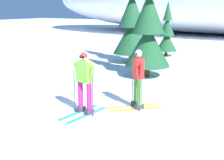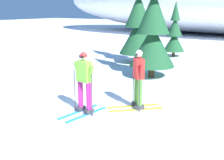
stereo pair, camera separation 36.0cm
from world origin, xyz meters
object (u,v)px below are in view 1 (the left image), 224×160
pine_tree_far_left (132,23)px  pine_tree_center_left (167,34)px  skier_lime_jacket (84,82)px  pine_tree_center (148,29)px  skier_red_jacket (138,78)px

pine_tree_far_left → pine_tree_center_left: (0.95, 3.12, -0.77)m
pine_tree_far_left → skier_lime_jacket: bearing=-72.7°
skier_lime_jacket → pine_tree_center: 5.25m
pine_tree_center_left → pine_tree_center: pine_tree_center is taller
skier_red_jacket → pine_tree_center_left: size_ratio=0.53×
skier_red_jacket → pine_tree_center_left: pine_tree_center_left is taller
skier_red_jacket → pine_tree_center: 4.30m
skier_lime_jacket → pine_tree_center_left: size_ratio=0.53×
pine_tree_far_left → pine_tree_center: size_ratio=1.03×
pine_tree_center → pine_tree_far_left: bearing=128.8°
pine_tree_center → pine_tree_center_left: bearing=101.7°
pine_tree_far_left → pine_tree_center_left: 3.35m
pine_tree_center_left → skier_red_jacket: bearing=-75.0°
skier_lime_jacket → pine_tree_center_left: pine_tree_center_left is taller
skier_red_jacket → pine_tree_far_left: bearing=118.3°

